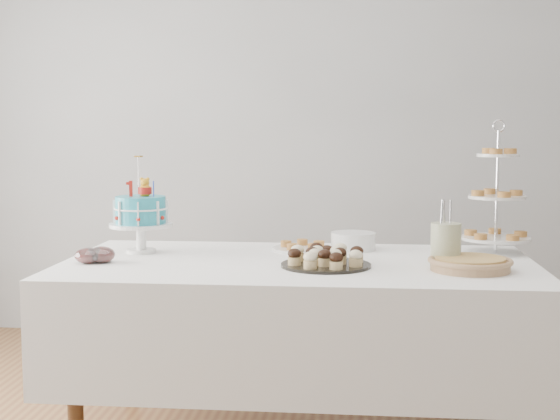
# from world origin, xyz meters

# --- Properties ---
(walls) EXTENTS (5.04, 4.04, 2.70)m
(walls) POSITION_xyz_m (0.00, 0.00, 1.35)
(walls) COLOR gray
(walls) RESTS_ON floor
(table) EXTENTS (1.92, 1.02, 0.77)m
(table) POSITION_xyz_m (0.00, 0.30, 0.54)
(table) COLOR white
(table) RESTS_ON floor
(birthday_cake) EXTENTS (0.28, 0.28, 0.42)m
(birthday_cake) POSITION_xyz_m (-0.70, 0.45, 0.89)
(birthday_cake) COLOR white
(birthday_cake) RESTS_ON table
(cupcake_tray) EXTENTS (0.36, 0.36, 0.08)m
(cupcake_tray) POSITION_xyz_m (0.12, 0.19, 0.81)
(cupcake_tray) COLOR black
(cupcake_tray) RESTS_ON table
(pie) EXTENTS (0.32, 0.32, 0.05)m
(pie) POSITION_xyz_m (0.67, 0.15, 0.80)
(pie) COLOR tan
(pie) RESTS_ON table
(tiered_stand) EXTENTS (0.30, 0.30, 0.58)m
(tiered_stand) POSITION_xyz_m (0.84, 0.60, 1.01)
(tiered_stand) COLOR silver
(tiered_stand) RESTS_ON table
(plate_stack) EXTENTS (0.20, 0.20, 0.08)m
(plate_stack) POSITION_xyz_m (0.22, 0.63, 0.81)
(plate_stack) COLOR white
(plate_stack) RESTS_ON table
(pastry_plate) EXTENTS (0.27, 0.27, 0.04)m
(pastry_plate) POSITION_xyz_m (-0.00, 0.58, 0.79)
(pastry_plate) COLOR white
(pastry_plate) RESTS_ON table
(jam_bowl_a) EXTENTS (0.11, 0.11, 0.06)m
(jam_bowl_a) POSITION_xyz_m (-0.84, 0.17, 0.80)
(jam_bowl_a) COLOR silver
(jam_bowl_a) RESTS_ON table
(jam_bowl_b) EXTENTS (0.11, 0.11, 0.07)m
(jam_bowl_b) POSITION_xyz_m (-0.79, 0.19, 0.80)
(jam_bowl_b) COLOR silver
(jam_bowl_b) RESTS_ON table
(utensil_pitcher) EXTENTS (0.12, 0.12, 0.26)m
(utensil_pitcher) POSITION_xyz_m (0.58, 0.23, 0.86)
(utensil_pitcher) COLOR beige
(utensil_pitcher) RESTS_ON table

